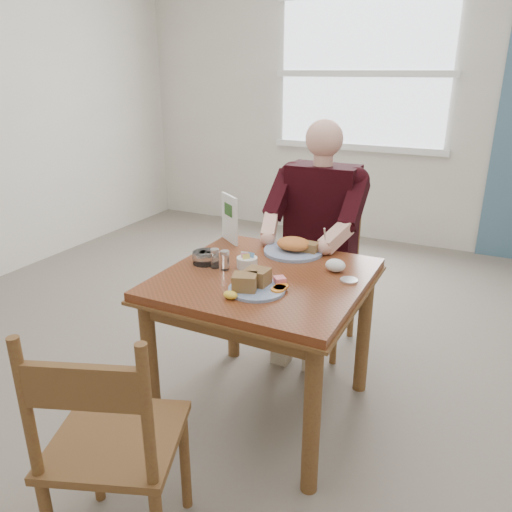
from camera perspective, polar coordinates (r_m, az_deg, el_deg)
The scene contains 16 objects.
floor at distance 2.68m, azimuth 0.93°, elevation -17.05°, with size 6.00×6.00×0.00m, color #73665D.
wall_back at distance 5.01m, azimuth 16.61°, elevation 17.04°, with size 5.50×5.50×0.00m, color silver.
lemon_wedge at distance 2.06m, azimuth -2.93°, elevation -4.47°, with size 0.06×0.04×0.03m, color yellow.
napkin at distance 2.35m, azimuth 9.07°, elevation -1.06°, with size 0.09×0.08×0.06m, color white.
metal_dish at distance 2.26m, azimuth 10.58°, elevation -2.76°, with size 0.08×0.08×0.01m, color silver.
window at distance 5.06m, azimuth 12.07°, elevation 19.71°, with size 1.72×0.04×1.42m.
table at distance 2.35m, azimuth 1.02°, elevation -4.62°, with size 0.92×0.92×0.75m.
chair_far at distance 3.09m, azimuth 7.33°, elevation -1.63°, with size 0.42×0.42×0.95m.
chair_near at distance 1.81m, azimuth -16.20°, elevation -20.11°, with size 0.54×0.54×0.95m.
diner at distance 2.90m, azimuth 7.04°, elevation 3.85°, with size 0.53×0.56×1.39m.
near_plate at distance 2.13m, azimuth -0.10°, elevation -3.16°, with size 0.29×0.29×0.08m.
far_plate at distance 2.57m, azimuth 4.44°, elevation 1.00°, with size 0.32×0.32×0.08m.
caddy at distance 2.37m, azimuth -1.03°, elevation -0.73°, with size 0.12×0.12×0.07m.
shakers at distance 2.36m, azimuth -4.15°, elevation -0.37°, with size 0.10×0.04×0.09m.
creamer at distance 2.44m, azimuth -5.81°, elevation -0.15°, with size 0.16×0.16×0.06m.
menu at distance 2.71m, azimuth -3.03°, elevation 4.32°, with size 0.15×0.12×0.26m.
Camera 1 is at (0.90, -1.92, 1.64)m, focal length 35.00 mm.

